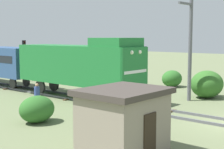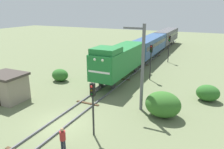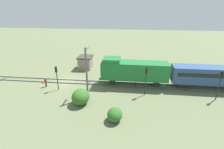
{
  "view_description": "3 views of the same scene",
  "coord_description": "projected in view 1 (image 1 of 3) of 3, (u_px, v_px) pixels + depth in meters",
  "views": [
    {
      "loc": [
        -18.31,
        -7.1,
        4.86
      ],
      "look_at": [
        -1.24,
        7.48,
        2.35
      ],
      "focal_mm": 55.0,
      "sensor_mm": 36.0,
      "label": 1
    },
    {
      "loc": [
        10.27,
        -12.25,
        8.85
      ],
      "look_at": [
        0.05,
        9.52,
        1.42
      ],
      "focal_mm": 35.0,
      "sensor_mm": 36.0,
      "label": 2
    },
    {
      "loc": [
        27.8,
        11.48,
        12.95
      ],
      "look_at": [
        -0.87,
        8.12,
        1.44
      ],
      "focal_mm": 28.0,
      "sensor_mm": 36.0,
      "label": 3
    }
  ],
  "objects": [
    {
      "name": "bush_mid",
      "position": [
        207.0,
        84.0,
        27.16
      ],
      "size": [
        2.98,
        2.44,
        2.17
      ],
      "primitive_type": "ellipsoid",
      "color": "#326826",
      "rests_on": "ground"
    },
    {
      "name": "traffic_signal_far",
      "position": [
        24.0,
        53.0,
        36.86
      ],
      "size": [
        0.32,
        0.34,
        4.44
      ],
      "color": "#262628",
      "rests_on": "ground"
    },
    {
      "name": "worker_by_signal",
      "position": [
        37.0,
        94.0,
        23.19
      ],
      "size": [
        0.38,
        0.38,
        1.7
      ],
      "rotation": [
        0.0,
        0.0,
        3.47
      ],
      "color": "#262B38",
      "rests_on": "ground"
    },
    {
      "name": "bush_far",
      "position": [
        172.0,
        79.0,
        32.99
      ],
      "size": [
        2.21,
        1.81,
        1.61
      ],
      "primitive_type": "ellipsoid",
      "color": "#2D6526",
      "rests_on": "ground"
    },
    {
      "name": "traffic_signal_mid",
      "position": [
        92.0,
        57.0,
        30.04
      ],
      "size": [
        0.32,
        0.34,
        4.46
      ],
      "color": "#262628",
      "rests_on": "ground"
    },
    {
      "name": "catenary_mast",
      "position": [
        190.0,
        47.0,
        25.55
      ],
      "size": [
        1.94,
        0.28,
        7.6
      ],
      "color": "#595960",
      "rests_on": "ground"
    },
    {
      "name": "relay_hut",
      "position": [
        123.0,
        121.0,
        14.12
      ],
      "size": [
        3.5,
        2.9,
        2.74
      ],
      "color": "gray",
      "rests_on": "ground"
    },
    {
      "name": "locomotive",
      "position": [
        79.0,
        64.0,
        26.29
      ],
      "size": [
        2.9,
        11.6,
        4.6
      ],
      "color": "#1E7233",
      "rests_on": "railway_track"
    },
    {
      "name": "bush_near",
      "position": [
        37.0,
        109.0,
        19.34
      ],
      "size": [
        2.11,
        1.72,
        1.53
      ],
      "primitive_type": "ellipsoid",
      "color": "#2C6326",
      "rests_on": "ground"
    }
  ]
}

